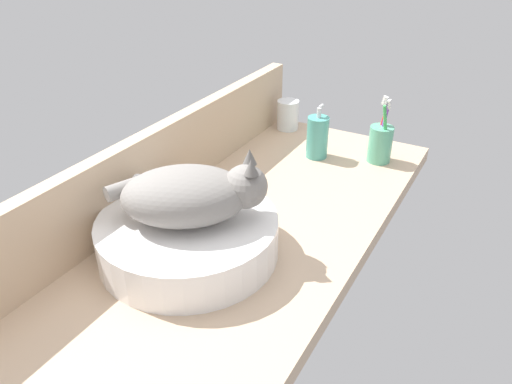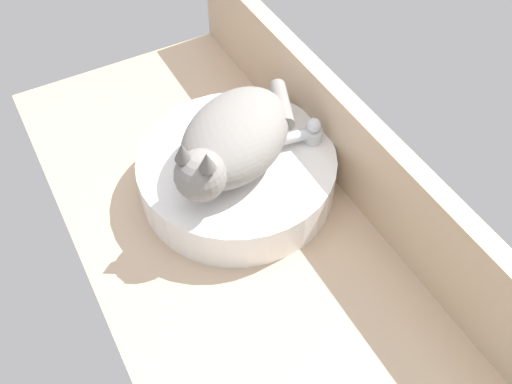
% 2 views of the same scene
% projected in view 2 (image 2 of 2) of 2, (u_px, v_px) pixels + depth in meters
% --- Properties ---
extents(ground_plane, '(1.26, 0.53, 0.04)m').
position_uv_depth(ground_plane, '(249.00, 259.00, 1.02)').
color(ground_plane, tan).
extents(backsplash_panel, '(1.26, 0.04, 0.19)m').
position_uv_depth(backsplash_panel, '(370.00, 167.00, 1.01)').
color(backsplash_panel, '#CCAD8C').
rests_on(backsplash_panel, ground_plane).
extents(sink_basin, '(0.37, 0.37, 0.08)m').
position_uv_depth(sink_basin, '(237.00, 173.00, 1.07)').
color(sink_basin, white).
rests_on(sink_basin, ground_plane).
extents(cat, '(0.28, 0.30, 0.14)m').
position_uv_depth(cat, '(232.00, 140.00, 0.99)').
color(cat, gray).
rests_on(cat, sink_basin).
extents(faucet, '(0.05, 0.12, 0.14)m').
position_uv_depth(faucet, '(306.00, 146.00, 1.08)').
color(faucet, silver).
rests_on(faucet, ground_plane).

